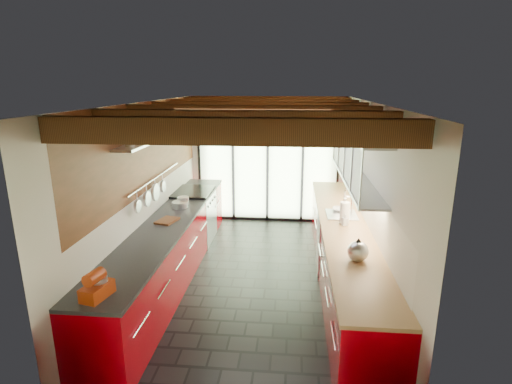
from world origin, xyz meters
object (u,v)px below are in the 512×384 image
Objects in this scene: stand_mixer at (97,286)px; bowl at (340,210)px; kettle at (358,250)px; paper_towel at (345,213)px; soap_bottle at (345,220)px.

stand_mixer reaches higher than bowl.
kettle is at bearing -90.00° from bowl.
bowl is at bearing 90.00° from kettle.
stand_mixer is 0.93× the size of paper_towel.
paper_towel is (2.54, 2.28, 0.04)m from stand_mixer.
paper_towel is 2.25× the size of soap_bottle.
stand_mixer is at bearing -139.25° from soap_bottle.
kettle reaches higher than bowl.
paper_towel reaches higher than soap_bottle.
stand_mixer is 3.35m from soap_bottle.
soap_bottle is 0.63m from bowl.
stand_mixer is at bearing -157.80° from kettle.
kettle is at bearing -90.00° from soap_bottle.
bowl is at bearing 90.00° from paper_towel.
soap_bottle is at bearing -90.00° from paper_towel.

